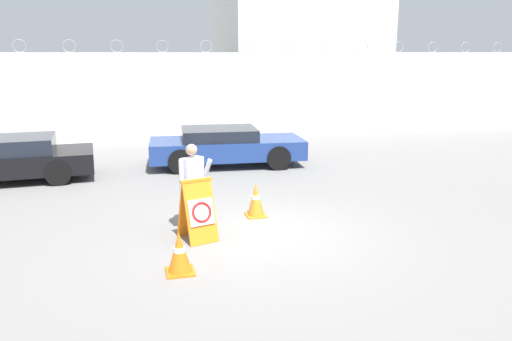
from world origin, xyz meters
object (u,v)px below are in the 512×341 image
at_px(parked_car_front_coupe, 3,159).
at_px(barricade_sign, 198,210).
at_px(security_guard, 193,183).
at_px(traffic_cone_near, 256,200).
at_px(traffic_cone_mid, 179,253).
at_px(parked_car_rear_sedan, 225,146).

bearing_deg(parked_car_front_coupe, barricade_sign, 124.97).
xyz_separation_m(security_guard, traffic_cone_near, (1.39, 0.50, -0.58)).
height_order(security_guard, traffic_cone_near, security_guard).
bearing_deg(parked_car_front_coupe, traffic_cone_mid, 116.15).
bearing_deg(traffic_cone_mid, security_guard, 75.86).
bearing_deg(barricade_sign, traffic_cone_mid, -125.89).
height_order(traffic_cone_mid, parked_car_rear_sedan, parked_car_rear_sedan).
bearing_deg(parked_car_rear_sedan, parked_car_front_coupe, -171.39).
height_order(security_guard, parked_car_rear_sedan, security_guard).
height_order(traffic_cone_near, traffic_cone_mid, traffic_cone_near).
distance_m(traffic_cone_mid, parked_car_front_coupe, 7.99).
distance_m(traffic_cone_near, parked_car_rear_sedan, 4.97).
relative_size(traffic_cone_near, parked_car_rear_sedan, 0.15).
height_order(barricade_sign, parked_car_rear_sedan, parked_car_rear_sedan).
height_order(traffic_cone_near, parked_car_rear_sedan, parked_car_rear_sedan).
relative_size(barricade_sign, security_guard, 0.68).
distance_m(parked_car_front_coupe, parked_car_rear_sedan, 6.15).
bearing_deg(security_guard, traffic_cone_mid, -137.45).
bearing_deg(parked_car_rear_sedan, security_guard, -102.71).
height_order(security_guard, traffic_cone_mid, security_guard).
bearing_deg(barricade_sign, security_guard, 75.28).
height_order(barricade_sign, parked_car_front_coupe, parked_car_front_coupe).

